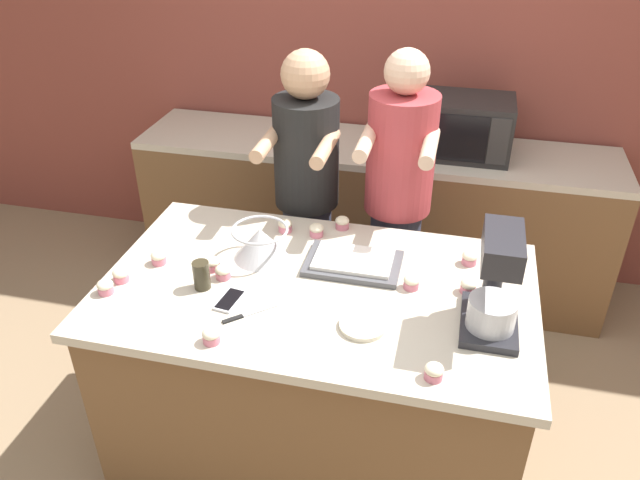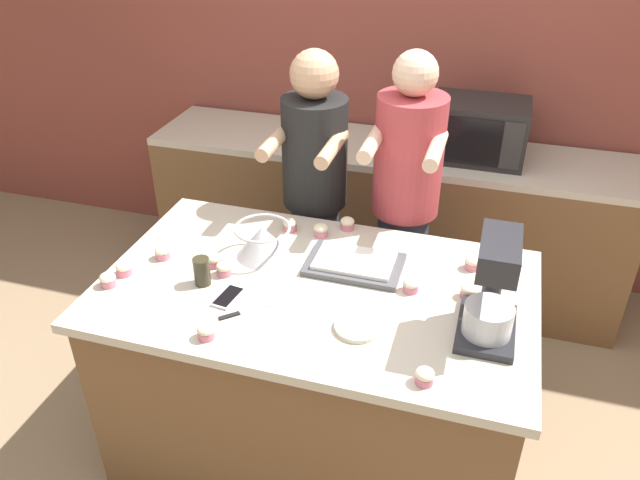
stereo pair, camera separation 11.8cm
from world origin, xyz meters
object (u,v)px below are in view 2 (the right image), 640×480
at_px(person_left, 315,206).
at_px(microwave_oven, 478,130).
at_px(cupcake_4, 411,285).
at_px(cupcake_3, 214,260).
at_px(cupcake_7, 124,268).
at_px(cupcake_2, 468,291).
at_px(cupcake_12, 224,269).
at_px(mixing_bowl, 263,240).
at_px(stand_mixer, 492,293).
at_px(small_plate, 358,327).
at_px(knife, 244,312).
at_px(cupcake_8, 206,331).
at_px(cupcake_0, 347,223).
at_px(cupcake_10, 473,263).
at_px(person_right, 404,217).
at_px(cupcake_5, 321,230).
at_px(cell_phone, 228,297).
at_px(baking_tray, 354,263).
at_px(cupcake_6, 425,376).
at_px(cupcake_1, 290,225).
at_px(drinking_glass, 202,271).
at_px(cupcake_9, 162,252).
at_px(cupcake_11, 108,280).

bearing_deg(person_left, microwave_oven, 45.13).
bearing_deg(cupcake_4, microwave_oven, 84.50).
distance_m(cupcake_3, cupcake_7, 0.36).
distance_m(cupcake_2, cupcake_12, 0.97).
bearing_deg(mixing_bowl, stand_mixer, -14.39).
height_order(microwave_oven, small_plate, microwave_oven).
bearing_deg(knife, cupcake_8, -112.44).
height_order(cupcake_0, cupcake_10, same).
distance_m(cupcake_0, cupcake_10, 0.59).
bearing_deg(person_right, cupcake_10, -48.72).
xyz_separation_m(cupcake_5, cupcake_8, (-0.19, -0.78, 0.00)).
relative_size(stand_mixer, cell_phone, 2.59).
relative_size(baking_tray, cupcake_0, 6.16).
height_order(stand_mixer, knife, stand_mixer).
height_order(stand_mixer, mixing_bowl, stand_mixer).
distance_m(stand_mixer, cupcake_6, 0.38).
bearing_deg(cupcake_10, cupcake_1, 174.67).
relative_size(stand_mixer, cupcake_7, 6.23).
relative_size(baking_tray, small_plate, 2.27).
height_order(cupcake_1, cupcake_2, same).
distance_m(microwave_oven, cupcake_3, 1.69).
xyz_separation_m(cupcake_1, cupcake_7, (-0.53, -0.52, 0.00)).
bearing_deg(cupcake_2, drinking_glass, -168.24).
bearing_deg(mixing_bowl, microwave_oven, 58.89).
distance_m(stand_mixer, microwave_oven, 1.52).
xyz_separation_m(cupcake_4, cupcake_7, (-1.13, -0.22, 0.00)).
distance_m(cell_phone, drinking_glass, 0.16).
distance_m(cupcake_9, cupcake_11, 0.26).
xyz_separation_m(person_left, cupcake_12, (-0.16, -0.73, 0.07)).
bearing_deg(cupcake_6, drinking_glass, 162.34).
bearing_deg(cupcake_0, cupcake_6, -60.96).
bearing_deg(person_left, cupcake_1, -92.65).
height_order(microwave_oven, cupcake_5, microwave_oven).
xyz_separation_m(cell_phone, cupcake_0, (0.31, 0.63, 0.02)).
relative_size(stand_mixer, mixing_bowl, 1.65).
bearing_deg(cupcake_2, cupcake_5, 157.87).
distance_m(cell_phone, small_plate, 0.52).
height_order(mixing_bowl, cupcake_10, mixing_bowl).
relative_size(microwave_oven, small_plate, 3.02).
xyz_separation_m(baking_tray, cupcake_5, (-0.20, 0.20, 0.01)).
bearing_deg(cupcake_3, drinking_glass, -86.10).
bearing_deg(microwave_oven, cupcake_11, -127.62).
bearing_deg(cupcake_3, knife, -47.11).
distance_m(person_left, baking_tray, 0.63).
height_order(cell_phone, cupcake_0, cupcake_0).
bearing_deg(cupcake_12, cupcake_5, 54.62).
bearing_deg(person_left, stand_mixer, -42.07).
height_order(person_right, stand_mixer, person_right).
bearing_deg(small_plate, mixing_bowl, 144.60).
height_order(person_left, cupcake_9, person_left).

